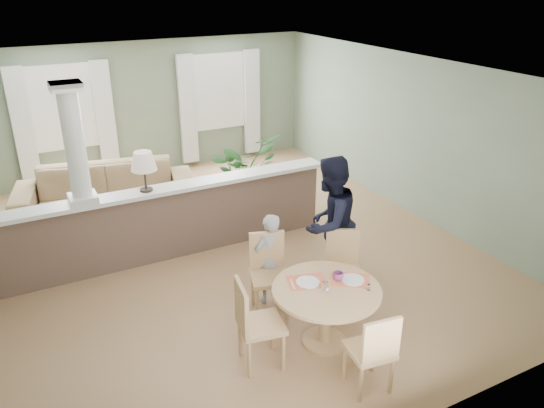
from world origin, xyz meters
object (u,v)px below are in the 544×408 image
sofa (107,193)px  chair_near (374,349)px  dining_table (326,299)px  houseplant (244,172)px  chair_far_man (342,264)px  man_person (329,223)px  chair_far_boy (268,269)px  child_person (269,258)px  chair_side (254,321)px

sofa → chair_near: bearing=-63.0°
dining_table → chair_near: bearing=-90.4°
houseplant → chair_near: bearing=-99.5°
chair_far_man → man_person: (0.06, 0.42, 0.38)m
chair_far_boy → chair_near: chair_far_boy is taller
chair_near → chair_far_man: bearing=-106.5°
sofa → child_person: size_ratio=2.45×
child_person → man_person: 0.92m
child_person → chair_side: bearing=43.1°
chair_side → chair_far_man: bearing=-59.0°
man_person → dining_table: bearing=33.3°
chair_far_boy → chair_side: (-0.62, -0.87, 0.00)m
sofa → chair_far_man: chair_far_man is taller
sofa → chair_far_boy: (1.22, -3.74, 0.12)m
chair_far_man → man_person: size_ratio=0.53×
chair_near → man_person: bearing=-103.3°
chair_near → man_person: size_ratio=0.52×
sofa → chair_far_man: 4.56m
chair_near → dining_table: bearing=-83.4°
chair_far_man → chair_side: (-1.52, -0.58, 0.03)m
dining_table → chair_side: 0.88m
houseplant → chair_far_boy: bearing=-109.3°
dining_table → man_person: 1.31m
chair_far_man → sofa: bearing=148.8°
chair_near → child_person: bearing=-78.4°
chair_far_boy → man_person: 1.03m
chair_far_boy → man_person: bearing=25.3°
man_person → chair_far_boy: bearing=-14.9°
chair_far_man → child_person: child_person is taller
sofa → chair_far_man: bearing=-50.1°
houseplant → chair_near: 4.84m
houseplant → child_person: size_ratio=1.12×
houseplant → dining_table: size_ratio=1.13×
child_person → houseplant: bearing=-120.6°
houseplant → dining_table: houseplant is taller
sofa → chair_far_boy: chair_far_boy is taller
chair_near → man_person: (0.71, 1.92, 0.39)m
houseplant → chair_far_boy: houseplant is taller
chair_far_man → man_person: man_person is taller
sofa → chair_side: bearing=-70.5°
chair_far_man → man_person: 0.57m
chair_far_man → chair_near: chair_far_man is taller
chair_side → chair_near: bearing=-126.2°
houseplant → child_person: (-0.95, -2.83, -0.08)m
dining_table → chair_far_man: chair_far_man is taller
dining_table → chair_far_boy: size_ratio=1.20×
sofa → child_person: 3.82m
sofa → houseplant: houseplant is taller
houseplant → chair_far_man: bearing=-92.5°
chair_far_boy → chair_far_man: size_ratio=1.04×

